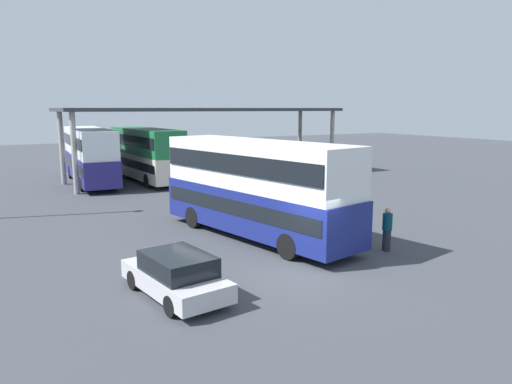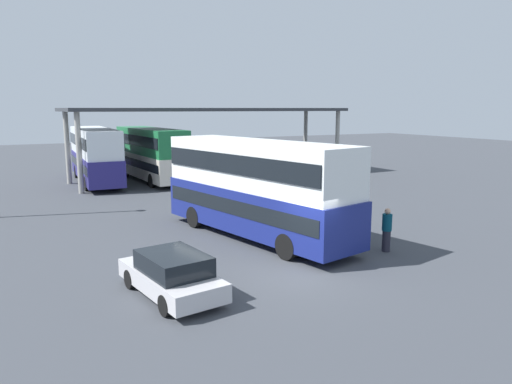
{
  "view_description": "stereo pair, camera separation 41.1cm",
  "coord_description": "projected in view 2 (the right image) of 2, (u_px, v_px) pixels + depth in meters",
  "views": [
    {
      "loc": [
        -9.17,
        -12.93,
        5.56
      ],
      "look_at": [
        0.72,
        4.84,
        2.0
      ],
      "focal_mm": 33.62,
      "sensor_mm": 36.0,
      "label": 1
    },
    {
      "loc": [
        -8.81,
        -13.13,
        5.56
      ],
      "look_at": [
        0.72,
        4.84,
        2.0
      ],
      "focal_mm": 33.62,
      "sensor_mm": 36.0,
      "label": 2
    }
  ],
  "objects": [
    {
      "name": "depot_canopy",
      "position": [
        213.0,
        112.0,
        38.18
      ],
      "size": [
        22.97,
        6.72,
        5.59
      ],
      "rotation": [
        0.0,
        0.0,
        0.03
      ],
      "color": "#33353A",
      "rests_on": "ground_plane"
    },
    {
      "name": "parked_hatchback",
      "position": [
        172.0,
        274.0,
        14.3
      ],
      "size": [
        2.29,
        4.27,
        1.35
      ],
      "rotation": [
        0.0,
        0.0,
        1.71
      ],
      "color": "silver",
      "rests_on": "ground_plane"
    },
    {
      "name": "double_decker_mid_row",
      "position": [
        151.0,
        152.0,
        36.96
      ],
      "size": [
        2.99,
        10.66,
        4.05
      ],
      "rotation": [
        0.0,
        0.0,
        1.62
      ],
      "color": "silver",
      "rests_on": "ground_plane"
    },
    {
      "name": "pedestrian_waiting",
      "position": [
        387.0,
        230.0,
        18.74
      ],
      "size": [
        0.38,
        0.38,
        1.73
      ],
      "rotation": [
        0.0,
        0.0,
        4.37
      ],
      "color": "#262633",
      "rests_on": "ground_plane"
    },
    {
      "name": "double_decker_main",
      "position": [
        256.0,
        185.0,
        20.61
      ],
      "size": [
        4.55,
        10.6,
        4.21
      ],
      "rotation": [
        0.0,
        0.0,
        1.77
      ],
      "color": "navy",
      "rests_on": "ground_plane"
    },
    {
      "name": "ground_plane",
      "position": [
        304.0,
        272.0,
        16.45
      ],
      "size": [
        140.0,
        140.0,
        0.0
      ],
      "primitive_type": "plane",
      "color": "#3B3F45"
    },
    {
      "name": "double_decker_near_canopy",
      "position": [
        95.0,
        153.0,
        35.9
      ],
      "size": [
        2.85,
        11.33,
        4.09
      ],
      "rotation": [
        0.0,
        0.0,
        1.53
      ],
      "color": "navy",
      "rests_on": "ground_plane"
    }
  ]
}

